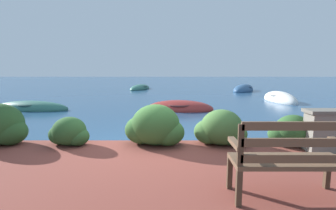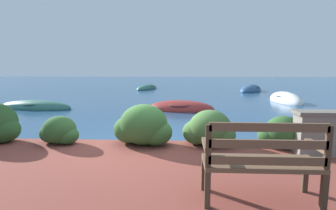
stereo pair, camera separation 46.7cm
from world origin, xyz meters
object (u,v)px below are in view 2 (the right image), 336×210
object	(u,v)px
rowboat_nearest	(181,109)
rowboat_outer	(251,90)
park_bench	(262,160)
mooring_buoy	(142,118)
rowboat_mid	(35,107)
rowboat_distant	(147,88)
rowboat_far	(285,101)

from	to	relation	value
rowboat_nearest	rowboat_outer	xyz separation A→B (m)	(4.87, 8.21, 0.01)
rowboat_nearest	park_bench	bearing A→B (deg)	104.37
mooring_buoy	rowboat_nearest	bearing A→B (deg)	57.19
rowboat_nearest	mooring_buoy	bearing A→B (deg)	64.86
rowboat_mid	park_bench	bearing A→B (deg)	138.20
rowboat_nearest	rowboat_outer	size ratio (longest dim) A/B	0.85
rowboat_nearest	rowboat_distant	size ratio (longest dim) A/B	0.88
rowboat_mid	rowboat_outer	world-z (taller)	rowboat_outer
rowboat_mid	rowboat_distant	bearing A→B (deg)	-103.01
rowboat_far	rowboat_mid	bearing A→B (deg)	96.98
rowboat_far	rowboat_outer	distance (m)	5.61
rowboat_far	rowboat_outer	xyz separation A→B (m)	(-0.20, 5.60, -0.00)
park_bench	mooring_buoy	bearing A→B (deg)	108.79
park_bench	rowboat_far	bearing A→B (deg)	65.12
rowboat_outer	rowboat_distant	bearing A→B (deg)	109.17
rowboat_distant	rowboat_far	bearing A→B (deg)	-117.40
rowboat_mid	rowboat_far	bearing A→B (deg)	-160.99
mooring_buoy	park_bench	bearing A→B (deg)	-68.91
park_bench	rowboat_outer	xyz separation A→B (m)	(3.99, 15.69, -0.63)
rowboat_mid	rowboat_far	xyz separation A→B (m)	(11.03, 2.56, 0.02)
rowboat_outer	mooring_buoy	distance (m)	11.86
rowboat_distant	mooring_buoy	bearing A→B (deg)	-157.83
rowboat_nearest	rowboat_far	world-z (taller)	rowboat_far
rowboat_far	rowboat_outer	world-z (taller)	rowboat_far
rowboat_mid	rowboat_far	world-z (taller)	rowboat_far
park_bench	rowboat_nearest	distance (m)	7.56
rowboat_far	rowboat_nearest	bearing A→B (deg)	111.08
rowboat_far	rowboat_distant	world-z (taller)	rowboat_far
rowboat_nearest	rowboat_distant	world-z (taller)	rowboat_nearest
rowboat_distant	rowboat_outer	bearing A→B (deg)	-86.15
park_bench	mooring_buoy	distance (m)	5.97
rowboat_outer	rowboat_distant	distance (m)	7.65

